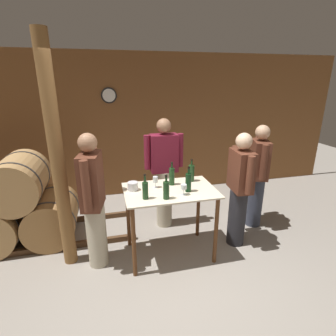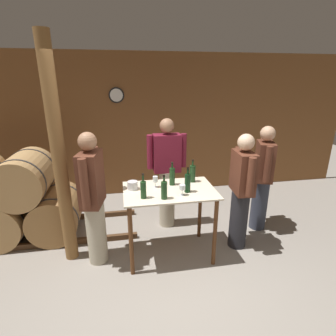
{
  "view_description": "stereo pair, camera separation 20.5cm",
  "coord_description": "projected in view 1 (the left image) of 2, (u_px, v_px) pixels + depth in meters",
  "views": [
    {
      "loc": [
        -0.7,
        -2.14,
        2.21
      ],
      "look_at": [
        0.04,
        0.84,
        1.17
      ],
      "focal_mm": 28.0,
      "sensor_mm": 36.0,
      "label": 1
    },
    {
      "loc": [
        -0.5,
        -2.18,
        2.21
      ],
      "look_at": [
        0.04,
        0.84,
        1.17
      ],
      "focal_mm": 28.0,
      "sensor_mm": 36.0,
      "label": 2
    }
  ],
  "objects": [
    {
      "name": "tasting_table",
      "position": [
        170.0,
        202.0,
        3.28
      ],
      "size": [
        1.13,
        0.75,
        0.92
      ],
      "color": "beige",
      "rests_on": "ground_plane"
    },
    {
      "name": "person_visitor_near_door",
      "position": [
        93.0,
        200.0,
        3.05
      ],
      "size": [
        0.29,
        0.58,
        1.67
      ],
      "color": "#B7AD93",
      "rests_on": "ground_plane"
    },
    {
      "name": "person_host",
      "position": [
        258.0,
        175.0,
        3.97
      ],
      "size": [
        0.34,
        0.56,
        1.6
      ],
      "color": "#333847",
      "rests_on": "ground_plane"
    },
    {
      "name": "wine_bottle_left",
      "position": [
        166.0,
        190.0,
        2.95
      ],
      "size": [
        0.07,
        0.07,
        0.28
      ],
      "color": "#193819",
      "rests_on": "tasting_table"
    },
    {
      "name": "wine_glass_near_left",
      "position": [
        155.0,
        180.0,
        3.26
      ],
      "size": [
        0.06,
        0.06,
        0.15
      ],
      "color": "silver",
      "rests_on": "tasting_table"
    },
    {
      "name": "wine_bottle_center",
      "position": [
        172.0,
        176.0,
        3.35
      ],
      "size": [
        0.07,
        0.07,
        0.3
      ],
      "color": "#193819",
      "rests_on": "tasting_table"
    },
    {
      "name": "ice_bucket",
      "position": [
        133.0,
        186.0,
        3.2
      ],
      "size": [
        0.13,
        0.13,
        0.1
      ],
      "color": "silver",
      "rests_on": "tasting_table"
    },
    {
      "name": "wine_glass_near_center",
      "position": [
        184.0,
        187.0,
        3.06
      ],
      "size": [
        0.07,
        0.07,
        0.13
      ],
      "color": "silver",
      "rests_on": "tasting_table"
    },
    {
      "name": "wooden_post",
      "position": [
        57.0,
        160.0,
        2.94
      ],
      "size": [
        0.16,
        0.16,
        2.7
      ],
      "color": "brown",
      "rests_on": "ground_plane"
    },
    {
      "name": "person_visitor_bearded",
      "position": [
        164.0,
        172.0,
        3.94
      ],
      "size": [
        0.59,
        0.24,
        1.69
      ],
      "color": "#B7AD93",
      "rests_on": "ground_plane"
    },
    {
      "name": "back_wall",
      "position": [
        140.0,
        127.0,
        5.05
      ],
      "size": [
        8.4,
        0.08,
        2.7
      ],
      "color": "brown",
      "rests_on": "ground_plane"
    },
    {
      "name": "person_visitor_with_scarf",
      "position": [
        240.0,
        188.0,
        3.49
      ],
      "size": [
        0.25,
        0.59,
        1.58
      ],
      "color": "#232328",
      "rests_on": "ground_plane"
    },
    {
      "name": "wine_bottle_far_left",
      "position": [
        145.0,
        190.0,
        2.95
      ],
      "size": [
        0.07,
        0.07,
        0.3
      ],
      "color": "#193819",
      "rests_on": "tasting_table"
    },
    {
      "name": "ground_plane",
      "position": [
        183.0,
        295.0,
        2.83
      ],
      "size": [
        14.0,
        14.0,
        0.0
      ],
      "primitive_type": "plane",
      "color": "gray"
    },
    {
      "name": "wine_bottle_far_right",
      "position": [
        191.0,
        173.0,
        3.47
      ],
      "size": [
        0.08,
        0.08,
        0.31
      ],
      "color": "#193819",
      "rests_on": "tasting_table"
    },
    {
      "name": "wine_bottle_right",
      "position": [
        188.0,
        182.0,
        3.14
      ],
      "size": [
        0.07,
        0.07,
        0.31
      ],
      "color": "black",
      "rests_on": "tasting_table"
    }
  ]
}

